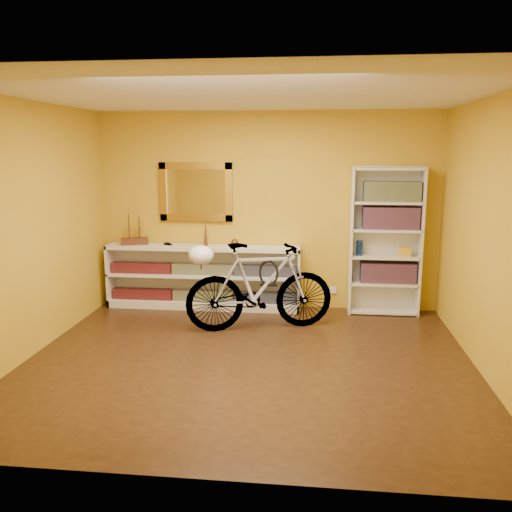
# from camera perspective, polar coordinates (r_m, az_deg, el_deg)

# --- Properties ---
(floor) EXTENTS (4.50, 4.00, 0.01)m
(floor) POSITION_cam_1_polar(r_m,az_deg,el_deg) (5.54, -0.83, -11.16)
(floor) COLOR black
(floor) RESTS_ON ground
(ceiling) EXTENTS (4.50, 4.00, 0.01)m
(ceiling) POSITION_cam_1_polar(r_m,az_deg,el_deg) (5.14, -0.91, 16.81)
(ceiling) COLOR silver
(ceiling) RESTS_ON ground
(back_wall) EXTENTS (4.50, 0.01, 2.60)m
(back_wall) POSITION_cam_1_polar(r_m,az_deg,el_deg) (7.16, 1.17, 4.77)
(back_wall) COLOR gold
(back_wall) RESTS_ON ground
(left_wall) EXTENTS (0.01, 4.00, 2.60)m
(left_wall) POSITION_cam_1_polar(r_m,az_deg,el_deg) (5.91, -23.15, 2.50)
(left_wall) COLOR gold
(left_wall) RESTS_ON ground
(right_wall) EXTENTS (0.01, 4.00, 2.60)m
(right_wall) POSITION_cam_1_polar(r_m,az_deg,el_deg) (5.39, 23.68, 1.69)
(right_wall) COLOR gold
(right_wall) RESTS_ON ground
(gilt_mirror) EXTENTS (0.98, 0.06, 0.78)m
(gilt_mirror) POSITION_cam_1_polar(r_m,az_deg,el_deg) (7.24, -6.40, 6.77)
(gilt_mirror) COLOR olive
(gilt_mirror) RESTS_ON back_wall
(wall_socket) EXTENTS (0.09, 0.02, 0.09)m
(wall_socket) POSITION_cam_1_polar(r_m,az_deg,el_deg) (7.31, 8.18, -3.59)
(wall_socket) COLOR silver
(wall_socket) RESTS_ON back_wall
(console_unit) EXTENTS (2.60, 0.35, 0.85)m
(console_unit) POSITION_cam_1_polar(r_m,az_deg,el_deg) (7.25, -5.62, -2.22)
(console_unit) COLOR silver
(console_unit) RESTS_ON floor
(cd_row_lower) EXTENTS (2.50, 0.13, 0.14)m
(cd_row_lower) POSITION_cam_1_polar(r_m,az_deg,el_deg) (7.29, -5.61, -4.21)
(cd_row_lower) COLOR black
(cd_row_lower) RESTS_ON console_unit
(cd_row_upper) EXTENTS (2.50, 0.13, 0.14)m
(cd_row_upper) POSITION_cam_1_polar(r_m,az_deg,el_deg) (7.21, -5.66, -1.41)
(cd_row_upper) COLOR navy
(cd_row_upper) RESTS_ON console_unit
(model_ship) EXTENTS (0.38, 0.25, 0.43)m
(model_ship) POSITION_cam_1_polar(r_m,az_deg,el_deg) (7.38, -12.80, 2.83)
(model_ship) COLOR #451F13
(model_ship) RESTS_ON console_unit
(toy_car) EXTENTS (0.00, 0.00, 0.00)m
(toy_car) POSITION_cam_1_polar(r_m,az_deg,el_deg) (7.28, -9.32, 1.15)
(toy_car) COLOR black
(toy_car) RESTS_ON console_unit
(bronze_ornament) EXTENTS (0.06, 0.06, 0.34)m
(bronze_ornament) POSITION_cam_1_polar(r_m,az_deg,el_deg) (7.13, -5.37, 2.42)
(bronze_ornament) COLOR brown
(bronze_ornament) RESTS_ON console_unit
(decorative_orb) EXTENTS (0.10, 0.10, 0.10)m
(decorative_orb) POSITION_cam_1_polar(r_m,az_deg,el_deg) (7.08, -2.28, 1.42)
(decorative_orb) COLOR brown
(decorative_orb) RESTS_ON console_unit
(bookcase) EXTENTS (0.90, 0.30, 1.90)m
(bookcase) POSITION_cam_1_polar(r_m,az_deg,el_deg) (7.07, 13.56, 1.51)
(bookcase) COLOR silver
(bookcase) RESTS_ON floor
(book_row_a) EXTENTS (0.70, 0.22, 0.26)m
(book_row_a) POSITION_cam_1_polar(r_m,az_deg,el_deg) (7.15, 13.81, -1.70)
(book_row_a) COLOR maroon
(book_row_a) RESTS_ON bookcase
(book_row_b) EXTENTS (0.70, 0.22, 0.28)m
(book_row_b) POSITION_cam_1_polar(r_m,az_deg,el_deg) (7.03, 14.08, 3.95)
(book_row_b) COLOR maroon
(book_row_b) RESTS_ON bookcase
(book_row_c) EXTENTS (0.70, 0.22, 0.25)m
(book_row_c) POSITION_cam_1_polar(r_m,az_deg,el_deg) (7.00, 14.21, 6.67)
(book_row_c) COLOR #1C4F62
(book_row_c) RESTS_ON bookcase
(travel_mug) EXTENTS (0.09, 0.09, 0.19)m
(travel_mug) POSITION_cam_1_polar(r_m,az_deg,el_deg) (7.03, 10.92, 0.85)
(travel_mug) COLOR #16369C
(travel_mug) RESTS_ON bookcase
(red_tin) EXTENTS (0.19, 0.19, 0.19)m
(red_tin) POSITION_cam_1_polar(r_m,az_deg,el_deg) (7.00, 12.13, 6.54)
(red_tin) COLOR maroon
(red_tin) RESTS_ON bookcase
(yellow_bag) EXTENTS (0.18, 0.14, 0.12)m
(yellow_bag) POSITION_cam_1_polar(r_m,az_deg,el_deg) (7.09, 15.56, 0.43)
(yellow_bag) COLOR gold
(yellow_bag) RESTS_ON bookcase
(bicycle) EXTENTS (0.95, 1.85, 1.05)m
(bicycle) POSITION_cam_1_polar(r_m,az_deg,el_deg) (6.32, 0.42, -3.25)
(bicycle) COLOR silver
(bicycle) RESTS_ON floor
(helmet) EXTENTS (0.29, 0.28, 0.22)m
(helmet) POSITION_cam_1_polar(r_m,az_deg,el_deg) (6.14, -5.86, 0.10)
(helmet) COLOR white
(helmet) RESTS_ON bicycle
(u_lock) EXTENTS (0.23, 0.02, 0.23)m
(u_lock) POSITION_cam_1_polar(r_m,az_deg,el_deg) (6.30, 1.36, -1.81)
(u_lock) COLOR black
(u_lock) RESTS_ON bicycle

